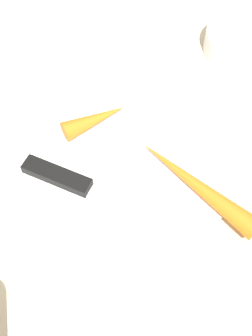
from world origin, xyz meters
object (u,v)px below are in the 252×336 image
object	(u,v)px
carrot_long	(195,184)
small_bowl	(243,42)
cutting_board	(126,170)
knife	(66,180)
carrot_short	(95,119)

from	to	relation	value
carrot_long	small_bowl	world-z (taller)	carrot_long
cutting_board	carrot_long	world-z (taller)	carrot_long
knife	carrot_long	bearing A→B (deg)	20.67
carrot_short	carrot_long	bearing A→B (deg)	-67.29
small_bowl	knife	bearing A→B (deg)	176.23
cutting_board	carrot_long	size ratio (longest dim) A/B	2.03
carrot_long	carrot_short	bearing A→B (deg)	5.26
carrot_short	carrot_long	world-z (taller)	same
carrot_short	small_bowl	size ratio (longest dim) A/B	0.76
knife	carrot_long	world-z (taller)	carrot_long
knife	carrot_short	world-z (taller)	carrot_short
small_bowl	carrot_short	bearing A→B (deg)	167.59
knife	small_bowl	distance (m)	0.36
knife	carrot_short	bearing A→B (deg)	94.38
knife	carrot_long	xyz separation A→B (m)	(0.10, -0.12, 0.01)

